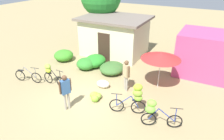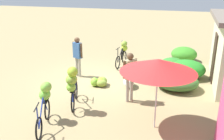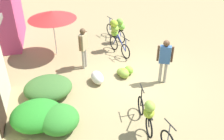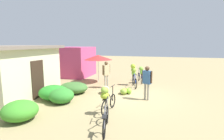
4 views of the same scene
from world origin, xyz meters
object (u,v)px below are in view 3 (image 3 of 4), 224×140
at_px(bicycle_center_loaded, 116,33).
at_px(person_vendor, 83,44).
at_px(bicycle_by_shop, 119,27).
at_px(market_umbrella, 52,15).
at_px(person_bystander, 165,57).
at_px(banana_pile_on_ground, 125,72).
at_px(bicycle_near_pile, 147,112).
at_px(produce_sack, 97,78).

distance_m(bicycle_center_loaded, person_vendor, 1.96).
bearing_deg(bicycle_by_shop, market_umbrella, 103.11).
distance_m(market_umbrella, person_bystander, 5.02).
bearing_deg(banana_pile_on_ground, bicycle_center_loaded, -3.95).
relative_size(market_umbrella, person_bystander, 1.17).
height_order(market_umbrella, banana_pile_on_ground, market_umbrella).
xyz_separation_m(bicycle_near_pile, banana_pile_on_ground, (2.97, -0.15, -0.53)).
height_order(banana_pile_on_ground, person_bystander, person_bystander).
height_order(market_umbrella, bicycle_center_loaded, market_umbrella).
xyz_separation_m(bicycle_near_pile, bicycle_by_shop, (6.11, -0.69, 0.04)).
distance_m(bicycle_near_pile, produce_sack, 2.96).
bearing_deg(bicycle_center_loaded, market_umbrella, 83.44).
distance_m(bicycle_center_loaded, bicycle_by_shop, 1.11).
bearing_deg(bicycle_near_pile, person_vendor, 18.22).
relative_size(bicycle_near_pile, produce_sack, 2.27).
relative_size(bicycle_center_loaded, person_bystander, 0.89).
bearing_deg(bicycle_by_shop, produce_sack, 153.48).
bearing_deg(market_umbrella, bicycle_near_pile, -156.03).
bearing_deg(person_bystander, person_vendor, 57.80).
distance_m(market_umbrella, produce_sack, 3.42).
bearing_deg(person_vendor, market_umbrella, 37.41).
relative_size(market_umbrella, bicycle_near_pile, 1.29).
xyz_separation_m(produce_sack, person_bystander, (-0.51, -2.42, 0.86)).
distance_m(bicycle_near_pile, person_vendor, 4.19).
distance_m(bicycle_by_shop, person_vendor, 2.95).
xyz_separation_m(bicycle_center_loaded, person_bystander, (-2.84, -1.13, 0.19)).
height_order(bicycle_by_shop, banana_pile_on_ground, bicycle_by_shop).
bearing_deg(bicycle_near_pile, banana_pile_on_ground, -2.88).
relative_size(market_umbrella, banana_pile_on_ground, 2.71).
relative_size(market_umbrella, bicycle_center_loaded, 1.31).
bearing_deg(produce_sack, banana_pile_on_ground, -79.04).
relative_size(bicycle_near_pile, person_vendor, 0.91).
height_order(banana_pile_on_ground, person_vendor, person_vendor).
relative_size(bicycle_by_shop, person_vendor, 0.91).
bearing_deg(produce_sack, bicycle_by_shop, -26.52).
xyz_separation_m(bicycle_near_pile, bicycle_center_loaded, (5.08, -0.30, 0.20)).
height_order(bicycle_center_loaded, banana_pile_on_ground, bicycle_center_loaded).
distance_m(market_umbrella, banana_pile_on_ground, 3.90).
height_order(bicycle_center_loaded, person_vendor, person_vendor).
xyz_separation_m(market_umbrella, produce_sack, (-2.64, -1.41, -1.65)).
xyz_separation_m(person_vendor, person_bystander, (-1.72, -2.73, 0.01)).
relative_size(banana_pile_on_ground, person_vendor, 0.44).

